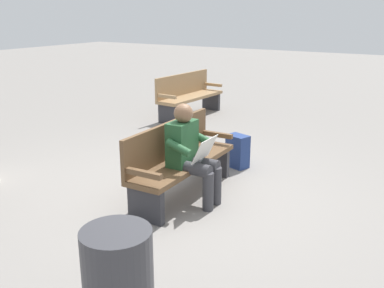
{
  "coord_description": "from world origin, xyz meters",
  "views": [
    {
      "loc": [
        4.18,
        2.66,
        2.19
      ],
      "look_at": [
        0.06,
        0.15,
        0.7
      ],
      "focal_mm": 40.74,
      "sensor_mm": 36.0,
      "label": 1
    }
  ],
  "objects_px": {
    "bench_near": "(179,159)",
    "trash_bin": "(119,284)",
    "person_seated": "(191,151)",
    "bench_far": "(188,95)",
    "backpack": "(238,151)"
  },
  "relations": [
    {
      "from": "bench_near",
      "to": "trash_bin",
      "type": "relative_size",
      "value": 2.24
    },
    {
      "from": "person_seated",
      "to": "bench_far",
      "type": "bearing_deg",
      "value": -149.28
    },
    {
      "from": "backpack",
      "to": "bench_far",
      "type": "bearing_deg",
      "value": -135.51
    },
    {
      "from": "bench_near",
      "to": "trash_bin",
      "type": "bearing_deg",
      "value": 21.94
    },
    {
      "from": "bench_far",
      "to": "trash_bin",
      "type": "relative_size",
      "value": 2.26
    },
    {
      "from": "bench_far",
      "to": "person_seated",
      "type": "bearing_deg",
      "value": 35.92
    },
    {
      "from": "person_seated",
      "to": "bench_far",
      "type": "xyz_separation_m",
      "value": [
        -3.73,
        -2.35,
        -0.17
      ]
    },
    {
      "from": "bench_near",
      "to": "person_seated",
      "type": "xyz_separation_m",
      "value": [
        0.12,
        0.24,
        0.17
      ]
    },
    {
      "from": "backpack",
      "to": "bench_far",
      "type": "relative_size",
      "value": 0.26
    },
    {
      "from": "trash_bin",
      "to": "bench_far",
      "type": "bearing_deg",
      "value": -152.21
    },
    {
      "from": "bench_far",
      "to": "trash_bin",
      "type": "height_order",
      "value": "bench_far"
    },
    {
      "from": "backpack",
      "to": "trash_bin",
      "type": "bearing_deg",
      "value": 12.66
    },
    {
      "from": "person_seated",
      "to": "trash_bin",
      "type": "bearing_deg",
      "value": 17.66
    },
    {
      "from": "backpack",
      "to": "trash_bin",
      "type": "relative_size",
      "value": 0.59
    },
    {
      "from": "bench_far",
      "to": "trash_bin",
      "type": "distance_m",
      "value": 6.64
    }
  ]
}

